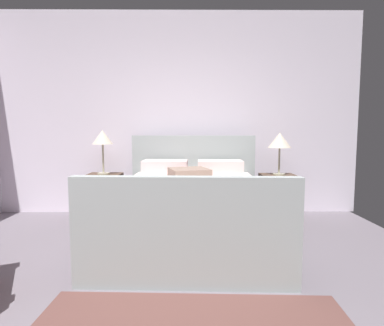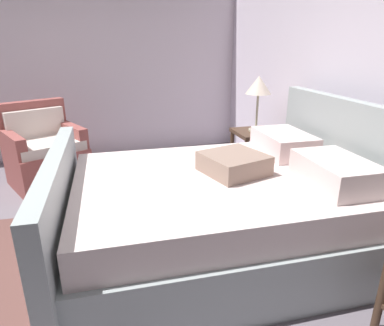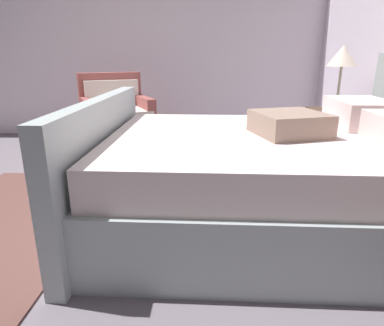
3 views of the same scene
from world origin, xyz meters
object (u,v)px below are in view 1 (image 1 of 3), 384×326
Objects in this scene: nightstand_left at (104,189)px; bed at (191,208)px; nightstand_right at (278,190)px; table_lamp_left at (103,139)px; table_lamp_right at (280,141)px.

bed is at bearing -36.18° from nightstand_left.
table_lamp_left is (-2.31, 0.09, 0.67)m from nightstand_right.
nightstand_left is (-1.16, 0.85, 0.05)m from bed.
nightstand_right and nightstand_left have the same top height.
table_lamp_left is at bearing 141.34° from nightstand_left.
nightstand_right is 1.03× the size of table_lamp_left.
nightstand_right is 2.31m from nightstand_left.
table_lamp_right is 0.95× the size of table_lamp_left.
nightstand_right is 1.00× the size of nightstand_left.
nightstand_left is 0.67m from table_lamp_left.
nightstand_left is at bearing 177.74° from table_lamp_right.
bed is 3.76× the size of nightstand_right.
table_lamp_right is at bearing -2.26° from table_lamp_left.
nightstand_right is at bearing -104.04° from table_lamp_right.
table_lamp_left is at bearing 177.74° from table_lamp_right.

